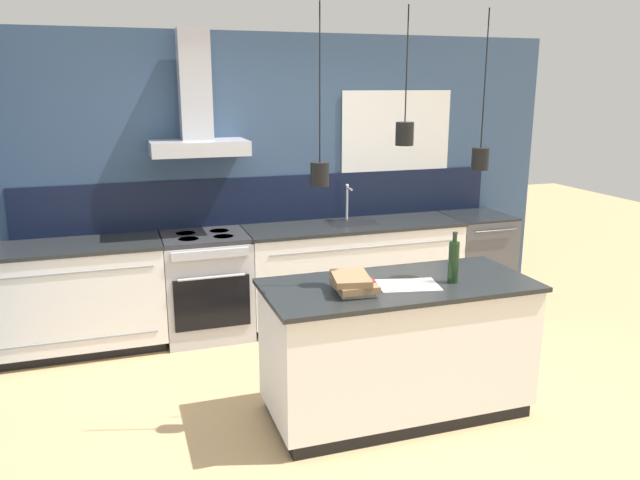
# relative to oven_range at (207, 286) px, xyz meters

# --- Properties ---
(ground_plane) EXTENTS (16.00, 16.00, 0.00)m
(ground_plane) POSITION_rel_oven_range_xyz_m (0.67, -1.69, -0.46)
(ground_plane) COLOR tan
(ground_plane) RESTS_ON ground
(wall_back) EXTENTS (5.60, 2.20, 2.60)m
(wall_back) POSITION_rel_oven_range_xyz_m (0.63, 0.31, 0.90)
(wall_back) COLOR #354C6B
(wall_back) RESTS_ON ground_plane
(counter_run_left) EXTENTS (1.35, 0.64, 0.91)m
(counter_run_left) POSITION_rel_oven_range_xyz_m (-1.03, 0.01, 0.01)
(counter_run_left) COLOR black
(counter_run_left) RESTS_ON ground_plane
(counter_run_sink) EXTENTS (2.02, 0.64, 1.25)m
(counter_run_sink) POSITION_rel_oven_range_xyz_m (1.37, 0.01, 0.01)
(counter_run_sink) COLOR black
(counter_run_sink) RESTS_ON ground_plane
(oven_range) EXTENTS (0.73, 0.66, 0.91)m
(oven_range) POSITION_rel_oven_range_xyz_m (0.00, 0.00, 0.00)
(oven_range) COLOR #B5B5BA
(oven_range) RESTS_ON ground_plane
(dishwasher) EXTENTS (0.60, 0.65, 0.91)m
(dishwasher) POSITION_rel_oven_range_xyz_m (2.67, 0.00, -0.00)
(dishwasher) COLOR #4C4C51
(dishwasher) RESTS_ON ground_plane
(kitchen_island) EXTENTS (1.76, 0.79, 0.91)m
(kitchen_island) POSITION_rel_oven_range_xyz_m (1.00, -1.73, 0.00)
(kitchen_island) COLOR black
(kitchen_island) RESTS_ON ground_plane
(bottle_on_island) EXTENTS (0.07, 0.07, 0.33)m
(bottle_on_island) POSITION_rel_oven_range_xyz_m (1.34, -1.83, 0.60)
(bottle_on_island) COLOR #193319
(bottle_on_island) RESTS_ON kitchen_island
(book_stack) EXTENTS (0.28, 0.34, 0.11)m
(book_stack) POSITION_rel_oven_range_xyz_m (0.65, -1.81, 0.51)
(book_stack) COLOR beige
(book_stack) RESTS_ON kitchen_island
(red_supply_box) EXTENTS (0.19, 0.14, 0.08)m
(red_supply_box) POSITION_rel_oven_range_xyz_m (0.68, -1.80, 0.49)
(red_supply_box) COLOR red
(red_supply_box) RESTS_ON kitchen_island
(paper_pile) EXTENTS (0.43, 0.33, 0.01)m
(paper_pile) POSITION_rel_oven_range_xyz_m (1.03, -1.80, 0.46)
(paper_pile) COLOR silver
(paper_pile) RESTS_ON kitchen_island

